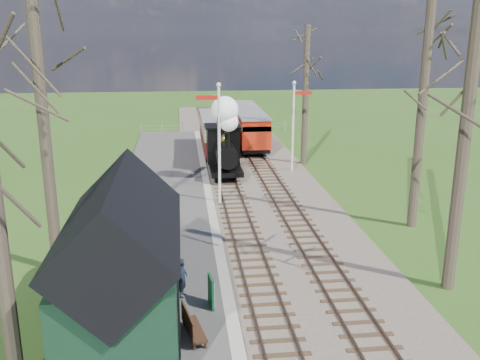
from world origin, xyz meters
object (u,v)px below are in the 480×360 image
object	(u,v)px
sign_board	(211,292)
coach	(217,133)
red_carriage_b	(243,119)
bench	(191,325)
person	(182,278)
semaphore_near	(218,136)
locomotive	(224,141)
semaphore_far	(294,120)
station_shed	(123,267)
red_carriage_a	(252,131)

from	to	relation	value
sign_board	coach	bearing A→B (deg)	85.41
red_carriage_b	bench	size ratio (longest dim) A/B	3.47
coach	person	distance (m)	21.48
semaphore_near	locomotive	bearing A→B (deg)	81.79
sign_board	bench	xyz separation A→B (m)	(-0.68, -1.73, -0.12)
semaphore_far	person	xyz separation A→B (m)	(-7.04, -15.98, -2.48)
station_shed	red_carriage_a	world-z (taller)	station_shed
semaphore_far	red_carriage_b	bearing A→B (deg)	98.56
coach	locomotive	bearing A→B (deg)	-90.11
station_shed	red_carriage_b	size ratio (longest dim) A/B	1.19
station_shed	red_carriage_b	xyz separation A→B (m)	(6.90, 29.78, -0.73)
semaphore_far	sign_board	xyz separation A→B (m)	(-6.15, -16.76, -2.64)
semaphore_near	bench	bearing A→B (deg)	-97.70
red_carriage_b	bench	xyz separation A→B (m)	(-5.06, -30.27, -0.95)
semaphore_near	station_shed	bearing A→B (deg)	-106.38
semaphore_far	person	size ratio (longest dim) A/B	4.29
semaphore_far	red_carriage_a	bearing A→B (deg)	105.77
locomotive	coach	bearing A→B (deg)	89.89
red_carriage_a	bench	size ratio (longest dim) A/B	3.47
station_shed	bench	size ratio (longest dim) A/B	4.14
bench	person	world-z (taller)	person
station_shed	red_carriage_a	xyz separation A→B (m)	(6.90, 24.28, -0.73)
semaphore_far	person	world-z (taller)	semaphore_far
person	semaphore_near	bearing A→B (deg)	1.53
station_shed	red_carriage_b	world-z (taller)	station_shed
coach	sign_board	distance (m)	22.17
red_carriage_b	bench	bearing A→B (deg)	-99.49
sign_board	person	world-z (taller)	person
semaphore_near	red_carriage_a	bearing A→B (deg)	74.66
station_shed	semaphore_far	size ratio (longest dim) A/B	1.10
locomotive	semaphore_near	bearing A→B (deg)	-98.21
red_carriage_a	person	xyz separation A→B (m)	(-5.27, -22.27, -0.67)
red_carriage_b	sign_board	size ratio (longest dim) A/B	5.17
semaphore_far	station_shed	bearing A→B (deg)	-115.72
station_shed	semaphore_near	xyz separation A→B (m)	(3.53, 12.00, 1.35)
semaphore_near	locomotive	xyz separation A→B (m)	(0.76, 5.25, -1.37)
red_carriage_a	bench	bearing A→B (deg)	-101.54
locomotive	person	size ratio (longest dim) A/B	3.70
station_shed	coach	distance (m)	23.72
red_carriage_b	person	bearing A→B (deg)	-100.74
semaphore_far	red_carriage_b	world-z (taller)	semaphore_far
station_shed	semaphore_far	distance (m)	20.01
semaphore_near	red_carriage_a	distance (m)	12.91
locomotive	coach	size ratio (longest dim) A/B	0.63
red_carriage_a	station_shed	bearing A→B (deg)	-105.86
bench	locomotive	bearing A→B (deg)	82.15
station_shed	sign_board	world-z (taller)	station_shed
sign_board	semaphore_far	bearing A→B (deg)	69.85
coach	red_carriage_a	world-z (taller)	coach
red_carriage_a	locomotive	bearing A→B (deg)	-110.38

